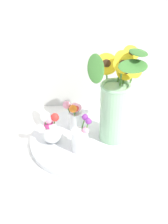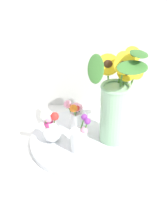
{
  "view_description": "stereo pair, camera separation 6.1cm",
  "coord_description": "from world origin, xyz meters",
  "px_view_note": "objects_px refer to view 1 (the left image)",
  "views": [
    {
      "loc": [
        -0.03,
        -0.93,
        0.83
      ],
      "look_at": [
        -0.01,
        0.09,
        0.16
      ],
      "focal_mm": 50.0,
      "sensor_mm": 36.0,
      "label": 1
    },
    {
      "loc": [
        0.03,
        -0.93,
        0.83
      ],
      "look_at": [
        -0.01,
        0.09,
        0.16
      ],
      "focal_mm": 50.0,
      "sensor_mm": 36.0,
      "label": 2
    }
  ],
  "objects_px": {
    "vase_small_center": "(81,139)",
    "vase_bulb_right": "(51,130)",
    "serving_tray": "(84,140)",
    "vase_small_back": "(75,115)",
    "mason_jar_sunflowers": "(115,103)"
  },
  "relations": [
    {
      "from": "serving_tray",
      "to": "vase_small_back",
      "type": "distance_m",
      "value": 0.11
    },
    {
      "from": "mason_jar_sunflowers",
      "to": "vase_small_center",
      "type": "height_order",
      "value": "mason_jar_sunflowers"
    },
    {
      "from": "vase_small_back",
      "to": "vase_bulb_right",
      "type": "bearing_deg",
      "value": -138.33
    },
    {
      "from": "mason_jar_sunflowers",
      "to": "serving_tray",
      "type": "bearing_deg",
      "value": -174.19
    },
    {
      "from": "mason_jar_sunflowers",
      "to": "vase_small_back",
      "type": "bearing_deg",
      "value": 161.87
    },
    {
      "from": "mason_jar_sunflowers",
      "to": "vase_small_center",
      "type": "xyz_separation_m",
      "value": [
        -0.14,
        -0.08,
        -0.11
      ]
    },
    {
      "from": "vase_small_center",
      "to": "vase_bulb_right",
      "type": "xyz_separation_m",
      "value": [
        -0.12,
        0.05,
        0.0
      ]
    },
    {
      "from": "serving_tray",
      "to": "mason_jar_sunflowers",
      "type": "xyz_separation_m",
      "value": [
        0.12,
        0.01,
        0.18
      ]
    },
    {
      "from": "vase_small_center",
      "to": "vase_small_back",
      "type": "relative_size",
      "value": 1.05
    },
    {
      "from": "serving_tray",
      "to": "vase_bulb_right",
      "type": "distance_m",
      "value": 0.15
    },
    {
      "from": "mason_jar_sunflowers",
      "to": "vase_small_back",
      "type": "height_order",
      "value": "mason_jar_sunflowers"
    },
    {
      "from": "serving_tray",
      "to": "vase_bulb_right",
      "type": "height_order",
      "value": "vase_bulb_right"
    },
    {
      "from": "serving_tray",
      "to": "vase_bulb_right",
      "type": "relative_size",
      "value": 3.09
    },
    {
      "from": "vase_small_center",
      "to": "vase_small_back",
      "type": "distance_m",
      "value": 0.14
    },
    {
      "from": "serving_tray",
      "to": "mason_jar_sunflowers",
      "type": "relative_size",
      "value": 1.11
    }
  ]
}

